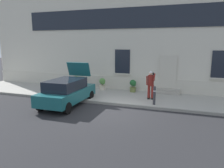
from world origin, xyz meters
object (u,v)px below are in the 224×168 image
Objects in this scene: planter_charcoal at (76,81)px; planter_cream at (102,84)px; person_on_phone at (151,83)px; bollard_near_person at (154,95)px; planter_olive at (133,86)px; hatchback_car_teal at (67,91)px.

planter_cream is at bearing -5.75° from planter_charcoal.
person_on_phone is 2.02× the size of planter_charcoal.
bollard_near_person is 1.22× the size of planter_olive.
planter_olive is (-1.49, 1.64, -0.54)m from person_on_phone.
planter_charcoal is at bearing 112.07° from hatchback_car_teal.
planter_olive is (2.26, 0.08, 0.00)m from planter_cream.
planter_charcoal is (-6.38, 2.83, -0.11)m from bollard_near_person.
person_on_phone reaches higher than planter_olive.
planter_olive is (4.51, -0.15, 0.00)m from planter_charcoal.
bollard_near_person is at bearing -23.88° from planter_charcoal.
planter_cream is 1.00× the size of planter_olive.
planter_olive is at bearing 1.99° from planter_cream.
planter_charcoal and planter_cream have the same top height.
person_on_phone is at bearing 27.73° from hatchback_car_teal.
planter_cream is at bearing 81.09° from hatchback_car_teal.
person_on_phone reaches higher than bollard_near_person.
person_on_phone is 4.09m from planter_cream.
hatchback_car_teal is 3.91× the size of bollard_near_person.
hatchback_car_teal is 3.90m from planter_cream.
planter_olive is (2.86, 3.93, -0.19)m from hatchback_car_teal.
person_on_phone reaches higher than planter_cream.
person_on_phone is 6.28m from planter_charcoal.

